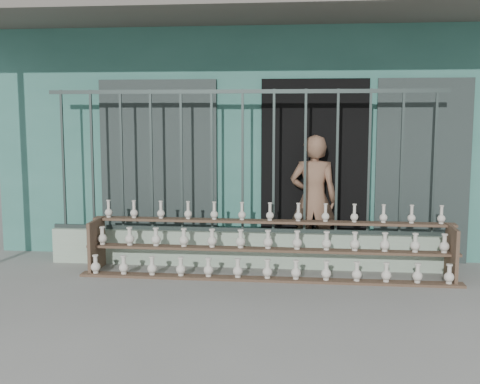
# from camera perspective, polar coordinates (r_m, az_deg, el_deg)

# --- Properties ---
(ground) EXTENTS (60.00, 60.00, 0.00)m
(ground) POSITION_cam_1_polar(r_m,az_deg,el_deg) (6.56, -0.97, -9.84)
(ground) COLOR slate
(workshop_building) EXTENTS (7.40, 6.60, 3.21)m
(workshop_building) POSITION_cam_1_polar(r_m,az_deg,el_deg) (10.47, 1.97, 5.66)
(workshop_building) COLOR #326A5D
(workshop_building) RESTS_ON ground
(parapet_wall) EXTENTS (5.00, 0.20, 0.45)m
(parapet_wall) POSITION_cam_1_polar(r_m,az_deg,el_deg) (7.75, 0.24, -5.40)
(parapet_wall) COLOR #93AA92
(parapet_wall) RESTS_ON ground
(security_fence) EXTENTS (5.00, 0.04, 1.80)m
(security_fence) POSITION_cam_1_polar(r_m,az_deg,el_deg) (7.57, 0.25, 2.91)
(security_fence) COLOR #283330
(security_fence) RESTS_ON parapet_wall
(shelf_rack) EXTENTS (4.50, 0.68, 0.85)m
(shelf_rack) POSITION_cam_1_polar(r_m,az_deg,el_deg) (7.28, 2.70, -5.14)
(shelf_rack) COLOR brown
(shelf_rack) RESTS_ON ground
(elderly_woman) EXTENTS (0.63, 0.43, 1.68)m
(elderly_woman) POSITION_cam_1_polar(r_m,az_deg,el_deg) (7.86, 6.99, -0.71)
(elderly_woman) COLOR brown
(elderly_woman) RESTS_ON ground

